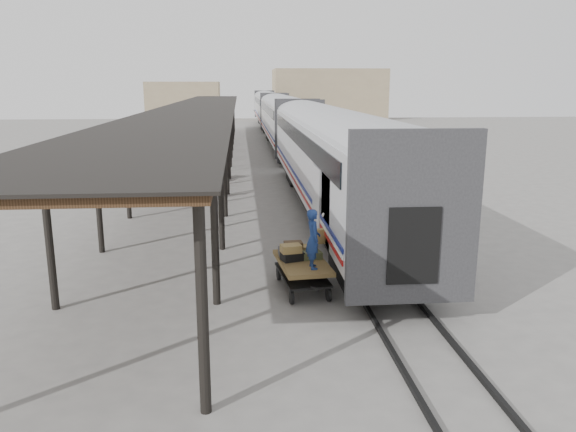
# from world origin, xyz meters

# --- Properties ---
(ground) EXTENTS (160.00, 160.00, 0.00)m
(ground) POSITION_xyz_m (0.00, 0.00, 0.00)
(ground) COLOR slate
(ground) RESTS_ON ground
(train) EXTENTS (3.45, 76.01, 4.01)m
(train) POSITION_xyz_m (3.19, 33.79, 2.69)
(train) COLOR silver
(train) RESTS_ON ground
(canopy) EXTENTS (4.90, 64.30, 4.15)m
(canopy) POSITION_xyz_m (-3.40, 24.00, 4.00)
(canopy) COLOR #422B19
(canopy) RESTS_ON ground
(rails) EXTENTS (1.54, 150.00, 0.12)m
(rails) POSITION_xyz_m (3.20, 34.00, 0.06)
(rails) COLOR black
(rails) RESTS_ON ground
(building_far) EXTENTS (18.00, 10.00, 8.00)m
(building_far) POSITION_xyz_m (14.00, 78.00, 4.00)
(building_far) COLOR tan
(building_far) RESTS_ON ground
(building_left) EXTENTS (12.00, 8.00, 6.00)m
(building_left) POSITION_xyz_m (-10.00, 82.00, 3.00)
(building_left) COLOR tan
(building_left) RESTS_ON ground
(baggage_cart) EXTENTS (1.51, 2.52, 0.86)m
(baggage_cart) POSITION_xyz_m (0.99, -1.18, 0.65)
(baggage_cart) COLOR brown
(baggage_cart) RESTS_ON ground
(suitcase_stack) EXTENTS (1.20, 1.20, 0.46)m
(suitcase_stack) POSITION_xyz_m (0.87, -0.85, 1.03)
(suitcase_stack) COLOR #3B3B3E
(suitcase_stack) RESTS_ON baggage_cart
(luggage_tug) EXTENTS (1.44, 1.83, 1.42)m
(luggage_tug) POSITION_xyz_m (-2.87, 16.90, 0.65)
(luggage_tug) COLOR maroon
(luggage_tug) RESTS_ON ground
(porter) EXTENTS (0.43, 0.61, 1.59)m
(porter) POSITION_xyz_m (1.20, -1.83, 1.66)
(porter) COLOR navy
(porter) RESTS_ON baggage_cart
(pedestrian) EXTENTS (0.98, 0.62, 1.55)m
(pedestrian) POSITION_xyz_m (-2.24, 11.84, 0.77)
(pedestrian) COLOR black
(pedestrian) RESTS_ON ground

